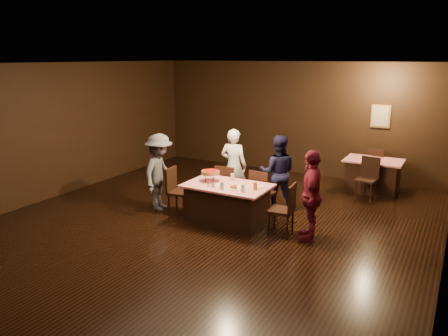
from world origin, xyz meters
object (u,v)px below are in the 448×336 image
(main_table, at_px, (227,204))
(diner_red_shirt, at_px, (311,195))
(chair_back_far, at_px, (378,166))
(glass_back, at_px, (233,177))
(chair_end_right, at_px, (281,209))
(chair_back_near, at_px, (367,179))
(diner_white_jacket, at_px, (234,166))
(glass_front_left, at_px, (222,186))
(glass_front_right, at_px, (243,188))
(back_table, at_px, (373,176))
(glass_amber, at_px, (255,186))
(chair_far_right, at_px, (263,192))
(chair_end_left, at_px, (180,191))
(pizza_stand, at_px, (211,172))
(plate_empty, at_px, (257,186))
(chair_far_left, at_px, (228,187))
(diner_grey_knit, at_px, (159,172))
(diner_navy_hoodie, at_px, (278,173))

(main_table, xyz_separation_m, diner_red_shirt, (1.62, 0.05, 0.42))
(chair_back_far, height_order, glass_back, chair_back_far)
(chair_end_right, xyz_separation_m, chair_back_near, (0.92, 2.78, 0.00))
(diner_white_jacket, distance_m, glass_front_left, 1.58)
(diner_white_jacket, bearing_deg, glass_back, 111.90)
(glass_back, bearing_deg, chair_back_far, 61.34)
(glass_front_right, relative_size, glass_back, 1.00)
(back_table, distance_m, chair_back_near, 0.71)
(diner_red_shirt, bearing_deg, glass_amber, -102.29)
(chair_far_right, distance_m, chair_back_near, 2.60)
(glass_front_left, bearing_deg, chair_back_near, 57.45)
(chair_end_left, xyz_separation_m, pizza_stand, (0.70, 0.05, 0.48))
(pizza_stand, height_order, glass_front_left, pizza_stand)
(chair_end_left, distance_m, glass_back, 1.15)
(glass_front_right, bearing_deg, chair_end_left, 170.84)
(chair_end_left, xyz_separation_m, glass_front_right, (1.55, -0.25, 0.37))
(diner_red_shirt, xyz_separation_m, pizza_stand, (-2.02, 0.00, 0.15))
(diner_white_jacket, relative_size, plate_empty, 6.52)
(chair_far_left, relative_size, chair_end_left, 1.00)
(chair_end_right, bearing_deg, plate_empty, -110.34)
(chair_far_left, xyz_separation_m, diner_red_shirt, (2.02, -0.70, 0.33))
(chair_far_left, distance_m, diner_grey_knit, 1.45)
(chair_far_left, bearing_deg, glass_amber, 136.06)
(glass_back, bearing_deg, glass_front_left, -80.54)
(chair_far_left, xyz_separation_m, plate_empty, (0.95, -0.60, 0.30))
(chair_far_right, height_order, diner_grey_knit, diner_grey_knit)
(back_table, xyz_separation_m, plate_empty, (-1.47, -3.33, 0.39))
(diner_white_jacket, xyz_separation_m, glass_front_right, (0.95, -1.44, 0.02))
(main_table, bearing_deg, plate_empty, 15.26)
(glass_back, bearing_deg, chair_back_near, 50.21)
(pizza_stand, relative_size, glass_front_right, 2.71)
(chair_far_left, bearing_deg, diner_navy_hoodie, -157.49)
(chair_end_right, distance_m, plate_empty, 0.65)
(back_table, height_order, plate_empty, plate_empty)
(diner_grey_knit, bearing_deg, diner_white_jacket, -55.19)
(main_table, distance_m, back_table, 4.02)
(diner_white_jacket, relative_size, pizza_stand, 4.29)
(chair_end_left, distance_m, chair_back_far, 5.14)
(back_table, bearing_deg, glass_amber, -111.86)
(diner_red_shirt, bearing_deg, chair_far_left, -126.94)
(chair_back_far, xyz_separation_m, glass_front_right, (-1.57, -4.33, 0.37))
(chair_end_left, height_order, glass_front_left, chair_end_left)
(chair_back_far, distance_m, pizza_stand, 4.72)
(diner_white_jacket, bearing_deg, plate_empty, 130.37)
(diner_white_jacket, bearing_deg, main_table, 107.83)
(chair_far_left, xyz_separation_m, diner_white_jacket, (-0.10, 0.44, 0.34))
(diner_grey_knit, height_order, glass_back, diner_grey_knit)
(glass_back, bearing_deg, main_table, -80.54)
(chair_end_right, height_order, chair_back_near, same)
(chair_back_far, bearing_deg, diner_white_jacket, 63.85)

